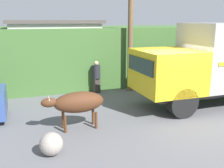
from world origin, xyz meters
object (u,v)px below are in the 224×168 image
object	(u,v)px
pedestrian_on_hill	(96,76)
utility_pole	(130,36)
brown_cow	(77,103)
roadside_rock	(51,144)

from	to	relation	value
pedestrian_on_hill	utility_pole	world-z (taller)	utility_pole
brown_cow	roadside_rock	world-z (taller)	brown_cow
brown_cow	pedestrian_on_hill	bearing A→B (deg)	65.77
brown_cow	pedestrian_on_hill	xyz separation A→B (m)	(1.77, 3.96, -0.04)
pedestrian_on_hill	roadside_rock	size ratio (longest dim) A/B	2.53
utility_pole	brown_cow	bearing A→B (deg)	-131.86
brown_cow	pedestrian_on_hill	world-z (taller)	pedestrian_on_hill
pedestrian_on_hill	utility_pole	size ratio (longest dim) A/B	0.30
brown_cow	pedestrian_on_hill	distance (m)	4.33
roadside_rock	brown_cow	bearing A→B (deg)	55.12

